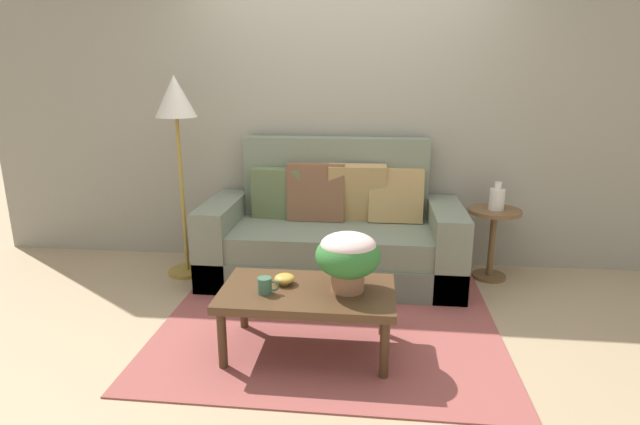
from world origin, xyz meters
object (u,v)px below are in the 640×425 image
(couch, at_px, (333,236))
(coffee_mug, at_px, (265,286))
(floor_lamp, at_px, (176,115))
(side_table, at_px, (493,231))
(coffee_table, at_px, (307,297))
(potted_plant, at_px, (348,255))
(snack_bowl, at_px, (285,279))
(table_vase, at_px, (497,198))

(couch, relative_size, coffee_mug, 16.02)
(floor_lamp, bearing_deg, side_table, 3.91)
(couch, distance_m, coffee_table, 1.19)
(floor_lamp, bearing_deg, coffee_table, -43.85)
(couch, distance_m, side_table, 1.30)
(potted_plant, distance_m, snack_bowl, 0.43)
(coffee_table, relative_size, side_table, 1.75)
(couch, xyz_separation_m, snack_bowl, (-0.19, -1.13, 0.09))
(coffee_table, relative_size, snack_bowl, 8.20)
(couch, height_order, table_vase, couch)
(snack_bowl, bearing_deg, side_table, 39.82)
(floor_lamp, bearing_deg, table_vase, 3.85)
(side_table, relative_size, snack_bowl, 4.67)
(side_table, xyz_separation_m, potted_plant, (-1.11, -1.29, 0.22))
(table_vase, bearing_deg, side_table, 156.47)
(coffee_table, relative_size, floor_lamp, 0.63)
(coffee_table, bearing_deg, side_table, 44.13)
(side_table, distance_m, floor_lamp, 2.69)
(floor_lamp, height_order, coffee_mug, floor_lamp)
(side_table, relative_size, potted_plant, 1.54)
(side_table, bearing_deg, floor_lamp, -176.09)
(side_table, height_order, table_vase, table_vase)
(potted_plant, bearing_deg, coffee_mug, -168.36)
(couch, relative_size, floor_lamp, 1.26)
(potted_plant, distance_m, table_vase, 1.70)
(snack_bowl, bearing_deg, couch, 80.22)
(snack_bowl, height_order, table_vase, table_vase)
(floor_lamp, distance_m, potted_plant, 1.93)
(couch, xyz_separation_m, potted_plant, (0.19, -1.17, 0.28))
(potted_plant, bearing_deg, coffee_table, -175.84)
(snack_bowl, xyz_separation_m, table_vase, (1.50, 1.24, 0.23))
(side_table, height_order, floor_lamp, floor_lamp)
(coffee_mug, relative_size, table_vase, 0.57)
(coffee_table, bearing_deg, coffee_mug, -161.22)
(floor_lamp, relative_size, coffee_mug, 12.73)
(coffee_table, bearing_deg, floor_lamp, 136.15)
(side_table, bearing_deg, potted_plant, -130.73)
(coffee_table, distance_m, snack_bowl, 0.18)
(side_table, bearing_deg, snack_bowl, -140.18)
(couch, height_order, snack_bowl, couch)
(couch, relative_size, table_vase, 9.15)
(couch, xyz_separation_m, table_vase, (1.30, 0.11, 0.33))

